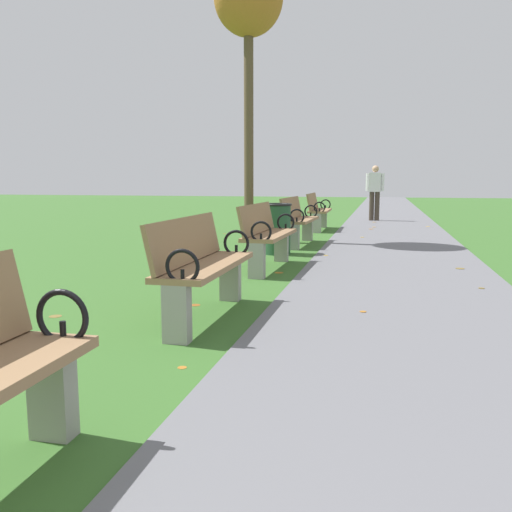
{
  "coord_description": "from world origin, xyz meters",
  "views": [
    {
      "loc": [
        1.04,
        1.5,
        1.23
      ],
      "look_at": [
        -0.05,
        6.1,
        0.55
      ],
      "focal_mm": 37.52,
      "sensor_mm": 36.0,
      "label": 1
    }
  ],
  "objects_px": {
    "park_bench_4": "(267,234)",
    "park_bench_3": "(202,264)",
    "trash_bin": "(277,229)",
    "tree_2": "(248,5)",
    "park_bench_5": "(298,219)",
    "pedestrian_walking": "(375,190)",
    "park_bench_6": "(318,210)"
  },
  "relations": [
    {
      "from": "park_bench_6",
      "to": "tree_2",
      "type": "distance_m",
      "value": 4.99
    },
    {
      "from": "park_bench_6",
      "to": "trash_bin",
      "type": "distance_m",
      "value": 4.45
    },
    {
      "from": "park_bench_3",
      "to": "tree_2",
      "type": "height_order",
      "value": "tree_2"
    },
    {
      "from": "park_bench_5",
      "to": "pedestrian_walking",
      "type": "height_order",
      "value": "pedestrian_walking"
    },
    {
      "from": "park_bench_5",
      "to": "tree_2",
      "type": "xyz_separation_m",
      "value": [
        -1.06,
        0.37,
        4.02
      ]
    },
    {
      "from": "park_bench_6",
      "to": "pedestrian_walking",
      "type": "distance_m",
      "value": 3.51
    },
    {
      "from": "trash_bin",
      "to": "park_bench_5",
      "type": "bearing_deg",
      "value": 83.66
    },
    {
      "from": "pedestrian_walking",
      "to": "trash_bin",
      "type": "xyz_separation_m",
      "value": [
        -1.45,
        -7.67,
        -0.5
      ]
    },
    {
      "from": "park_bench_4",
      "to": "park_bench_5",
      "type": "bearing_deg",
      "value": 90.0
    },
    {
      "from": "tree_2",
      "to": "park_bench_5",
      "type": "bearing_deg",
      "value": -19.18
    },
    {
      "from": "park_bench_4",
      "to": "park_bench_5",
      "type": "relative_size",
      "value": 1.0
    },
    {
      "from": "park_bench_6",
      "to": "park_bench_3",
      "type": "bearing_deg",
      "value": -90.0
    },
    {
      "from": "trash_bin",
      "to": "park_bench_6",
      "type": "bearing_deg",
      "value": 88.1
    },
    {
      "from": "park_bench_3",
      "to": "park_bench_5",
      "type": "distance_m",
      "value": 5.57
    },
    {
      "from": "park_bench_3",
      "to": "trash_bin",
      "type": "relative_size",
      "value": 1.91
    },
    {
      "from": "park_bench_3",
      "to": "park_bench_4",
      "type": "xyz_separation_m",
      "value": [
        0.0,
        2.72,
        0.0
      ]
    },
    {
      "from": "park_bench_6",
      "to": "pedestrian_walking",
      "type": "height_order",
      "value": "pedestrian_walking"
    },
    {
      "from": "park_bench_4",
      "to": "park_bench_3",
      "type": "bearing_deg",
      "value": -90.0
    },
    {
      "from": "trash_bin",
      "to": "park_bench_4",
      "type": "bearing_deg",
      "value": -84.47
    },
    {
      "from": "park_bench_3",
      "to": "park_bench_5",
      "type": "xyz_separation_m",
      "value": [
        0.0,
        5.57,
        0.0
      ]
    },
    {
      "from": "park_bench_4",
      "to": "pedestrian_walking",
      "type": "distance_m",
      "value": 9.29
    },
    {
      "from": "park_bench_6",
      "to": "park_bench_4",
      "type": "bearing_deg",
      "value": -90.0
    },
    {
      "from": "park_bench_4",
      "to": "trash_bin",
      "type": "relative_size",
      "value": 1.92
    },
    {
      "from": "park_bench_3",
      "to": "park_bench_5",
      "type": "height_order",
      "value": "same"
    },
    {
      "from": "park_bench_3",
      "to": "tree_2",
      "type": "distance_m",
      "value": 7.25
    },
    {
      "from": "trash_bin",
      "to": "park_bench_3",
      "type": "bearing_deg",
      "value": -88.01
    },
    {
      "from": "tree_2",
      "to": "trash_bin",
      "type": "height_order",
      "value": "tree_2"
    },
    {
      "from": "pedestrian_walking",
      "to": "trash_bin",
      "type": "bearing_deg",
      "value": -100.68
    },
    {
      "from": "park_bench_6",
      "to": "trash_bin",
      "type": "height_order",
      "value": "park_bench_6"
    },
    {
      "from": "park_bench_5",
      "to": "trash_bin",
      "type": "distance_m",
      "value": 1.34
    },
    {
      "from": "park_bench_5",
      "to": "park_bench_6",
      "type": "distance_m",
      "value": 3.12
    },
    {
      "from": "park_bench_3",
      "to": "park_bench_5",
      "type": "bearing_deg",
      "value": 90.0
    }
  ]
}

